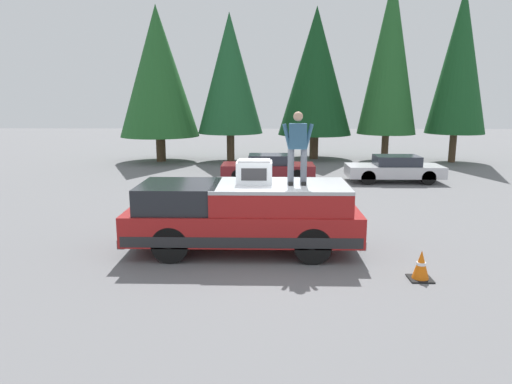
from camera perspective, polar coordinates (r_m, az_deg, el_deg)
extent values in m
plane|color=slate|center=(11.26, 1.61, -7.45)|extent=(90.00, 90.00, 0.00)
cube|color=maroon|center=(11.24, -1.59, -3.75)|extent=(2.00, 5.50, 0.70)
cube|color=#232326|center=(11.29, -1.58, -4.69)|extent=(2.01, 5.39, 0.24)
cube|color=black|center=(11.26, -9.32, -0.47)|extent=(1.84, 1.87, 0.60)
cube|color=maroon|center=(11.09, 2.94, -0.73)|extent=(1.92, 3.19, 0.52)
cube|color=#A8AAAF|center=(11.03, 2.96, 0.79)|extent=(1.94, 3.19, 0.08)
cube|color=#232326|center=(11.75, -14.84, -4.82)|extent=(1.96, 0.16, 0.20)
cube|color=#B2B5BA|center=(11.50, 11.98, -5.05)|extent=(1.96, 0.16, 0.20)
cylinder|color=black|center=(10.71, -10.42, -6.29)|extent=(0.30, 0.84, 0.84)
cylinder|color=black|center=(12.31, -8.84, -3.88)|extent=(0.30, 0.84, 0.84)
cylinder|color=black|center=(10.54, 6.94, -6.46)|extent=(0.30, 0.84, 0.84)
cylinder|color=black|center=(12.16, 6.16, -3.99)|extent=(0.30, 0.84, 0.84)
cube|color=silver|center=(11.08, -0.21, 2.43)|extent=(0.64, 0.84, 0.52)
cube|color=#2D2D30|center=(10.76, -0.26, 2.16)|extent=(0.01, 0.59, 0.29)
cube|color=#99999E|center=(11.04, -0.21, 3.87)|extent=(0.58, 0.76, 0.04)
cylinder|color=#4C515B|center=(10.91, 5.85, 3.08)|extent=(0.15, 0.15, 0.84)
cube|color=black|center=(10.93, 5.82, 1.08)|extent=(0.26, 0.11, 0.08)
cylinder|color=#4C515B|center=(10.89, 4.27, 3.09)|extent=(0.15, 0.15, 0.84)
cube|color=black|center=(10.91, 4.25, 1.09)|extent=(0.26, 0.11, 0.08)
cube|color=#335B7A|center=(10.82, 5.13, 6.81)|extent=(0.24, 0.40, 0.58)
sphere|color=tan|center=(10.79, 5.17, 9.19)|extent=(0.22, 0.22, 0.22)
cylinder|color=#335B7A|center=(10.81, 6.44, 6.78)|extent=(0.09, 0.23, 0.58)
cylinder|color=#335B7A|center=(10.77, 3.83, 6.81)|extent=(0.09, 0.23, 0.58)
cube|color=silver|center=(21.34, 16.50, 2.50)|extent=(1.64, 4.10, 0.50)
cube|color=#282D38|center=(21.30, 16.83, 3.72)|extent=(1.31, 1.89, 0.42)
cylinder|color=black|center=(20.38, 13.54, 1.73)|extent=(0.20, 0.62, 0.62)
cylinder|color=black|center=(21.77, 12.75, 2.38)|extent=(0.20, 0.62, 0.62)
cylinder|color=black|center=(21.06, 20.32, 1.65)|extent=(0.20, 0.62, 0.62)
cylinder|color=black|center=(22.41, 19.14, 2.28)|extent=(0.20, 0.62, 0.62)
cube|color=maroon|center=(20.86, 1.45, 2.78)|extent=(1.64, 4.10, 0.50)
cube|color=#282D38|center=(20.80, 1.73, 4.03)|extent=(1.31, 1.89, 0.42)
cylinder|color=black|center=(20.21, -2.15, 1.97)|extent=(0.20, 0.62, 0.62)
cylinder|color=black|center=(21.63, -1.93, 2.60)|extent=(0.20, 0.62, 0.62)
cylinder|color=black|center=(20.22, 5.06, 1.94)|extent=(0.20, 0.62, 0.62)
cylinder|color=black|center=(21.64, 4.81, 2.57)|extent=(0.20, 0.62, 0.62)
cube|color=black|center=(10.26, 19.42, -9.96)|extent=(0.47, 0.47, 0.03)
cone|color=orange|center=(10.16, 19.53, -8.41)|extent=(0.36, 0.36, 0.62)
cylinder|color=white|center=(10.15, 19.54, -8.25)|extent=(0.19, 0.19, 0.06)
cylinder|color=#4C3826|center=(29.01, 22.89, 5.01)|extent=(0.39, 0.39, 1.65)
cone|color=#194C23|center=(28.94, 23.66, 14.49)|extent=(3.24, 3.24, 7.96)
cylinder|color=#4C3826|center=(28.40, 15.48, 5.30)|extent=(0.40, 0.40, 1.58)
cone|color=#235B28|center=(28.35, 16.06, 15.85)|extent=(3.33, 3.33, 8.88)
cylinder|color=#4C3826|center=(28.56, 7.09, 5.54)|extent=(0.52, 0.52, 1.45)
cone|color=#14421E|center=(28.45, 7.32, 14.39)|extent=(4.35, 4.35, 7.35)
cylinder|color=#4C3826|center=(27.13, -3.12, 5.49)|extent=(0.44, 0.44, 1.64)
cone|color=#1E562D|center=(27.01, -3.22, 14.25)|extent=(3.70, 3.70, 6.63)
cylinder|color=#4C3826|center=(27.67, -11.54, 5.20)|extent=(0.54, 0.54, 1.45)
cone|color=#235B28|center=(27.55, -11.92, 14.20)|extent=(4.47, 4.47, 7.22)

